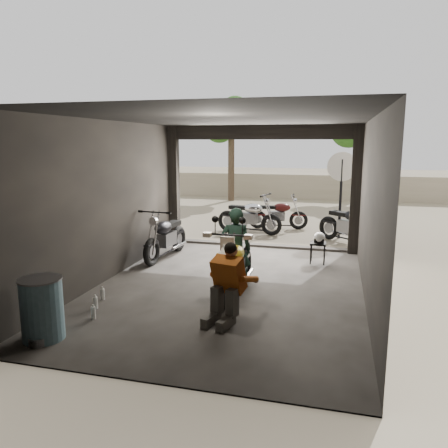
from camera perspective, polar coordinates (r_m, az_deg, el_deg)
The scene contains 16 objects.
ground at distance 8.49m, azimuth 0.57°, elevation -8.43°, with size 80.00×80.00×0.00m, color #7A6D56.
garage at distance 8.68m, azimuth 1.46°, elevation 0.73°, with size 7.00×7.13×3.20m.
boundary_wall at distance 21.97m, azimuth 9.53°, elevation 4.83°, with size 18.00×0.30×1.20m, color gray.
tree_left at distance 20.91m, azimuth 0.97°, elevation 13.98°, with size 2.20×2.20×5.60m.
tree_right at distance 21.81m, azimuth 17.29°, elevation 12.25°, with size 2.20×2.20×5.00m.
main_bike at distance 7.97m, azimuth 1.59°, elevation -4.86°, with size 0.79×1.93×1.29m, color white, non-canonical shape.
left_bike at distance 10.57m, azimuth -7.62°, elevation -1.21°, with size 0.75×1.83×1.24m, color black, non-canonical shape.
outside_bike_a at distance 13.38m, azimuth 3.29°, elevation 1.39°, with size 0.76×1.84×1.25m, color black, non-canonical shape.
outside_bike_b at distance 14.17m, azimuth 7.08°, elevation 1.58°, with size 0.68×1.65×1.12m, color #42100F, non-canonical shape.
outside_bike_c at distance 12.40m, azimuth 16.18°, elevation 0.32°, with size 0.78×1.89×1.28m, color black, non-canonical shape.
rider at distance 8.19m, azimuth 1.52°, elevation -3.34°, with size 0.58×0.38×1.59m, color black.
mechanic at distance 6.78m, azimuth 0.09°, elevation -8.04°, with size 0.61×0.83×1.21m, color #C15D19, non-canonical shape.
stool at distance 10.27m, azimuth 12.18°, elevation -2.80°, with size 0.36×0.36×0.50m.
helmet at distance 10.20m, azimuth 12.34°, elevation -1.74°, with size 0.27×0.28×0.25m, color white.
oil_drum at distance 6.76m, azimuth -22.65°, elevation -10.32°, with size 0.58×0.58×0.90m, color #456674.
sign_post at distance 12.97m, azimuth 15.08°, elevation 5.54°, with size 0.84×0.08×2.51m.
Camera 1 is at (1.95, -7.78, 2.78)m, focal length 35.00 mm.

